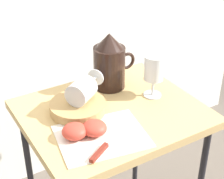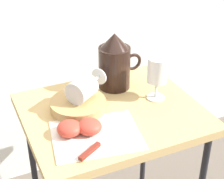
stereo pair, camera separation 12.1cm
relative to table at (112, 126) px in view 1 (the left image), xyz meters
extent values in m
cube|color=tan|center=(0.00, 0.00, 0.05)|extent=(0.59, 0.49, 0.03)
cylinder|color=black|center=(-0.26, 0.21, -0.29)|extent=(0.02, 0.02, 0.66)
cylinder|color=black|center=(0.26, 0.21, -0.29)|extent=(0.02, 0.02, 0.66)
cube|color=silver|center=(-0.10, -0.11, 0.07)|extent=(0.30, 0.25, 0.00)
cylinder|color=tan|center=(-0.10, 0.05, 0.08)|extent=(0.19, 0.19, 0.03)
cylinder|color=black|center=(0.07, 0.14, 0.14)|extent=(0.12, 0.12, 0.16)
cylinder|color=#B23819|center=(0.07, 0.14, 0.11)|extent=(0.11, 0.11, 0.09)
cone|color=black|center=(0.07, 0.14, 0.25)|extent=(0.10, 0.10, 0.05)
torus|color=black|center=(0.15, 0.14, 0.15)|extent=(0.07, 0.01, 0.07)
cylinder|color=silver|center=(0.17, 0.01, 0.07)|extent=(0.06, 0.06, 0.00)
cylinder|color=silver|center=(0.17, 0.01, 0.10)|extent=(0.01, 0.01, 0.06)
cylinder|color=silver|center=(0.17, 0.01, 0.18)|extent=(0.07, 0.07, 0.09)
cylinder|color=#B23819|center=(0.17, 0.01, 0.16)|extent=(0.06, 0.06, 0.05)
cylinder|color=silver|center=(-0.09, 0.05, 0.14)|extent=(0.12, 0.11, 0.08)
cylinder|color=silver|center=(-0.03, 0.09, 0.14)|extent=(0.06, 0.04, 0.01)
cylinder|color=silver|center=(0.00, 0.11, 0.14)|extent=(0.04, 0.05, 0.06)
ellipsoid|color=#CC3D2D|center=(-0.18, -0.07, 0.09)|extent=(0.08, 0.08, 0.04)
ellipsoid|color=#CC3D2D|center=(-0.12, -0.09, 0.09)|extent=(0.08, 0.08, 0.04)
cube|color=silver|center=(-0.05, -0.12, 0.07)|extent=(0.14, 0.09, 0.00)
cube|color=maroon|center=(-0.15, -0.18, 0.08)|extent=(0.08, 0.05, 0.01)
camera|label=1|loc=(-0.54, -0.89, 0.75)|focal=59.09mm
camera|label=2|loc=(-0.43, -0.95, 0.75)|focal=59.09mm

